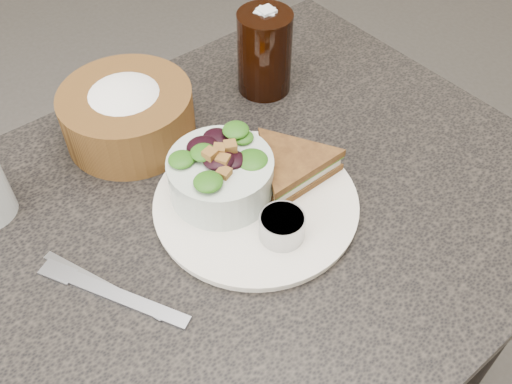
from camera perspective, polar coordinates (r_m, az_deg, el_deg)
The scene contains 10 objects.
dining_table at distance 1.09m, azimuth -3.24°, elevation -15.70°, with size 1.00×0.70×0.75m, color black.
dinner_plate at distance 0.78m, azimuth -0.00°, elevation -1.18°, with size 0.28×0.28×0.01m, color silver.
sandwich at distance 0.80m, azimuth 3.66°, elevation 2.60°, with size 0.15×0.15×0.04m, color brown, non-canonical shape.
salad_bowl at distance 0.76m, azimuth -3.57°, elevation 2.10°, with size 0.14×0.14×0.08m, color #B3C3BA, non-canonical shape.
dressing_ramekin at distance 0.73m, azimuth 2.61°, elevation -3.48°, with size 0.06×0.06×0.04m, color #A4A6A9.
orange_wedge at distance 0.82m, azimuth -2.55°, elevation 4.05°, with size 0.07×0.07×0.03m, color #FF5601.
fork at distance 0.72m, azimuth -13.36°, elevation -10.18°, with size 0.02×0.18×0.00m, color #A0A4B0.
knife at distance 0.73m, azimuth -15.09°, elevation -8.97°, with size 0.01×0.18×0.00m, color gray.
bread_basket at distance 0.87m, azimuth -12.81°, elevation 8.25°, with size 0.20×0.20×0.11m, color brown, non-canonical shape.
cola_glass at distance 0.94m, azimuth 0.86°, elevation 14.07°, with size 0.09×0.09×0.15m, color black, non-canonical shape.
Camera 1 is at (-0.26, -0.41, 1.35)m, focal length 40.00 mm.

